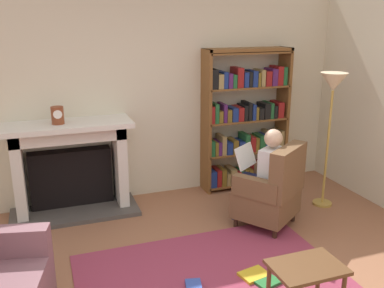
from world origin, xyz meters
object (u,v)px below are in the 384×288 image
object	(u,v)px
mantel_clock	(58,115)
seated_reader	(263,173)
fireplace	(71,165)
armchair_reading	(272,191)
floor_lamp	(332,94)
side_table	(306,274)
bookshelf	(245,121)

from	to	relation	value
mantel_clock	seated_reader	xyz separation A→B (m)	(2.12, -0.98, -0.61)
fireplace	seated_reader	xyz separation A→B (m)	(2.02, -1.08, 0.02)
armchair_reading	seated_reader	size ratio (longest dim) A/B	0.85
mantel_clock	floor_lamp	bearing A→B (deg)	-14.25
seated_reader	floor_lamp	xyz separation A→B (m)	(0.99, 0.19, 0.80)
mantel_clock	seated_reader	distance (m)	2.41
side_table	bookshelf	bearing A→B (deg)	73.61
armchair_reading	floor_lamp	world-z (taller)	floor_lamp
fireplace	side_table	xyz separation A→B (m)	(1.55, -2.64, -0.21)
mantel_clock	bookshelf	bearing A→B (deg)	3.17
seated_reader	floor_lamp	bearing A→B (deg)	155.31
fireplace	bookshelf	distance (m)	2.36
armchair_reading	seated_reader	world-z (taller)	seated_reader
seated_reader	side_table	distance (m)	1.65
fireplace	mantel_clock	xyz separation A→B (m)	(-0.10, -0.10, 0.64)
side_table	fireplace	bearing A→B (deg)	120.39
mantel_clock	seated_reader	world-z (taller)	mantel_clock
armchair_reading	floor_lamp	size ratio (longest dim) A/B	0.58
seated_reader	floor_lamp	distance (m)	1.28
fireplace	side_table	bearing A→B (deg)	-59.61
bookshelf	seated_reader	size ratio (longest dim) A/B	1.68
fireplace	bookshelf	world-z (taller)	bookshelf
fireplace	bookshelf	xyz separation A→B (m)	(2.34, 0.03, 0.34)
fireplace	floor_lamp	size ratio (longest dim) A/B	0.89
armchair_reading	floor_lamp	xyz separation A→B (m)	(0.92, 0.28, 1.00)
bookshelf	seated_reader	distance (m)	1.20
bookshelf	side_table	xyz separation A→B (m)	(-0.79, -2.67, -0.55)
mantel_clock	seated_reader	bearing A→B (deg)	-24.69
side_table	floor_lamp	world-z (taller)	floor_lamp
mantel_clock	side_table	distance (m)	3.15
mantel_clock	fireplace	bearing A→B (deg)	44.55
armchair_reading	floor_lamp	distance (m)	1.38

